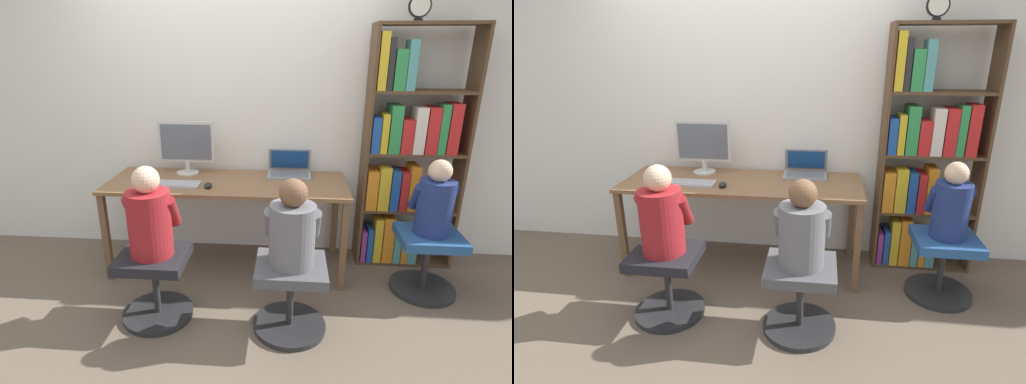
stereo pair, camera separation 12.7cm
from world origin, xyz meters
TOP-DOWN VIEW (x-y plane):
  - ground_plane at (0.00, 0.00)m, footprint 14.00×14.00m
  - wall_back at (0.00, 0.75)m, footprint 10.00×0.05m
  - desk at (0.00, 0.34)m, footprint 1.94×0.69m
  - desktop_monitor at (-0.37, 0.54)m, footprint 0.48×0.19m
  - laptop at (0.50, 0.56)m, footprint 0.36×0.29m
  - keyboard at (-0.40, 0.20)m, footprint 0.42×0.16m
  - computer_mouse_by_keyboard at (-0.12, 0.18)m, footprint 0.06×0.09m
  - office_chair_left at (-0.39, -0.40)m, footprint 0.49×0.49m
  - office_chair_right at (0.53, -0.45)m, footprint 0.49×0.49m
  - person_at_monitor at (-0.39, -0.40)m, footprint 0.35×0.30m
  - person_at_laptop at (0.53, -0.45)m, footprint 0.36×0.29m
  - bookshelf at (1.43, 0.54)m, footprint 0.80×0.26m
  - desk_clock at (1.40, 0.49)m, footprint 0.16×0.03m
  - office_chair_side at (1.56, 0.08)m, footprint 0.49×0.49m
  - person_near_shelf at (1.56, 0.09)m, footprint 0.31×0.27m

SIDE VIEW (x-z plane):
  - ground_plane at x=0.00m, z-range 0.00..0.00m
  - office_chair_left at x=-0.39m, z-range 0.03..0.52m
  - office_chair_right at x=0.53m, z-range 0.03..0.52m
  - office_chair_side at x=1.56m, z-range 0.03..0.52m
  - desk at x=0.00m, z-range 0.31..1.07m
  - person_at_laptop at x=0.53m, z-range 0.45..1.01m
  - person_near_shelf at x=1.56m, z-range 0.45..1.02m
  - person_at_monitor at x=-0.39m, z-range 0.45..1.05m
  - keyboard at x=-0.40m, z-range 0.77..0.79m
  - computer_mouse_by_keyboard at x=-0.12m, z-range 0.77..0.81m
  - laptop at x=0.50m, z-range 0.70..0.92m
  - bookshelf at x=1.43m, z-range -0.08..1.89m
  - desktop_monitor at x=-0.37m, z-range 0.78..1.23m
  - wall_back at x=0.00m, z-range 0.00..2.60m
  - desk_clock at x=1.40m, z-range 1.98..2.16m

